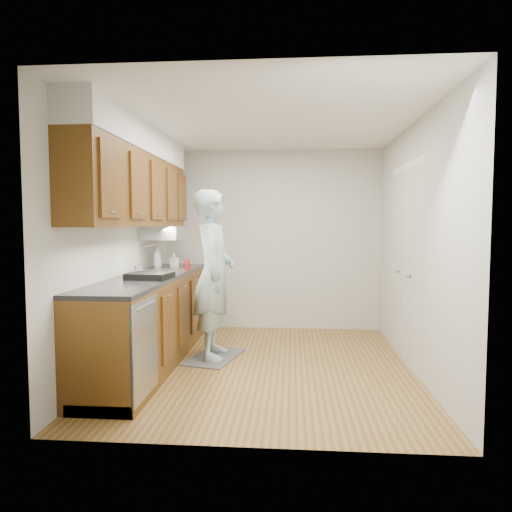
# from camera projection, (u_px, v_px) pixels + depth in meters

# --- Properties ---
(floor) EXTENTS (3.50, 3.50, 0.00)m
(floor) POSITION_uv_depth(u_px,v_px,m) (264.00, 366.00, 4.75)
(floor) COLOR olive
(floor) RESTS_ON ground
(ceiling) EXTENTS (3.50, 3.50, 0.00)m
(ceiling) POSITION_uv_depth(u_px,v_px,m) (264.00, 122.00, 4.58)
(ceiling) COLOR white
(ceiling) RESTS_ON wall_left
(wall_left) EXTENTS (0.02, 3.50, 2.50)m
(wall_left) POSITION_uv_depth(u_px,v_px,m) (122.00, 246.00, 4.78)
(wall_left) COLOR beige
(wall_left) RESTS_ON floor
(wall_right) EXTENTS (0.02, 3.50, 2.50)m
(wall_right) POSITION_uv_depth(u_px,v_px,m) (414.00, 247.00, 4.55)
(wall_right) COLOR beige
(wall_right) RESTS_ON floor
(wall_back) EXTENTS (3.00, 0.02, 2.50)m
(wall_back) POSITION_uv_depth(u_px,v_px,m) (272.00, 240.00, 6.41)
(wall_back) COLOR beige
(wall_back) RESTS_ON floor
(counter) EXTENTS (0.64, 2.80, 1.30)m
(counter) POSITION_uv_depth(u_px,v_px,m) (151.00, 318.00, 4.81)
(counter) COLOR brown
(counter) RESTS_ON floor
(upper_cabinets) EXTENTS (0.47, 2.80, 1.21)m
(upper_cabinets) POSITION_uv_depth(u_px,v_px,m) (138.00, 179.00, 4.77)
(upper_cabinets) COLOR brown
(upper_cabinets) RESTS_ON wall_left
(closet_door) EXTENTS (0.02, 1.22, 2.05)m
(closet_door) POSITION_uv_depth(u_px,v_px,m) (405.00, 266.00, 4.86)
(closet_door) COLOR white
(closet_door) RESTS_ON wall_right
(floor_mat) EXTENTS (0.63, 0.86, 0.01)m
(floor_mat) POSITION_uv_depth(u_px,v_px,m) (214.00, 357.00, 5.04)
(floor_mat) COLOR slate
(floor_mat) RESTS_ON floor
(person) EXTENTS (0.54, 0.77, 2.08)m
(person) POSITION_uv_depth(u_px,v_px,m) (214.00, 263.00, 4.97)
(person) COLOR #9EBEC1
(person) RESTS_ON floor_mat
(soap_bottle_a) EXTENTS (0.14, 0.14, 0.26)m
(soap_bottle_a) POSITION_uv_depth(u_px,v_px,m) (158.00, 257.00, 5.58)
(soap_bottle_a) COLOR white
(soap_bottle_a) RESTS_ON counter
(soap_bottle_b) EXTENTS (0.11, 0.11, 0.18)m
(soap_bottle_b) POSITION_uv_depth(u_px,v_px,m) (174.00, 260.00, 5.63)
(soap_bottle_b) COLOR white
(soap_bottle_b) RESTS_ON counter
(soda_can) EXTENTS (0.08, 0.08, 0.11)m
(soda_can) POSITION_uv_depth(u_px,v_px,m) (187.00, 265.00, 5.38)
(soda_can) COLOR red
(soda_can) RESTS_ON counter
(dish_rack) EXTENTS (0.44, 0.39, 0.06)m
(dish_rack) POSITION_uv_depth(u_px,v_px,m) (150.00, 276.00, 4.44)
(dish_rack) COLOR black
(dish_rack) RESTS_ON counter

